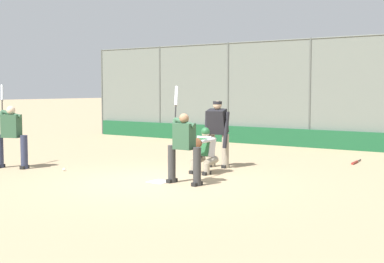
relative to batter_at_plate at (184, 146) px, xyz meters
The scene contains 11 objects.
ground_plane 1.02m from the batter_at_plate, ahead, with size 160.00×160.00×0.00m, color tan.
home_plate_marker 1.01m from the batter_at_plate, ahead, with size 0.43×0.43×0.01m, color white.
backstop_fence 8.54m from the batter_at_plate, 85.99° to the right, with size 19.86×0.08×3.79m.
padding_wall 8.37m from the batter_at_plate, 85.95° to the right, with size 19.38×0.18×0.62m, color #19512D.
bleachers_beyond 10.67m from the batter_at_plate, 96.79° to the right, with size 13.84×1.95×1.16m.
batter_at_plate is the anchor object (origin of this frame).
catcher_behind_plate 1.52m from the batter_at_plate, 73.20° to the right, with size 0.59×0.69×1.11m.
umpire_home 2.56m from the batter_at_plate, 74.62° to the right, with size 0.70×0.47×1.73m.
batter_on_deck 5.01m from the batter_at_plate, ahead, with size 1.11×0.53×2.15m.
spare_bat_near_backstop 5.67m from the batter_at_plate, 111.30° to the right, with size 0.11×0.90×0.07m.
baseball_loose 3.60m from the batter_at_plate, ahead, with size 0.07×0.07×0.07m, color white.
Camera 1 is at (-7.11, 9.14, 2.03)m, focal length 50.00 mm.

